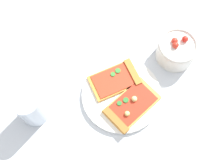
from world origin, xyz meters
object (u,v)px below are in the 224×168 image
object	(u,v)px
plate	(121,95)
soda_glass	(31,108)
salad_bowl	(176,50)
pizza_slice_far	(129,107)
pizza_slice_near	(118,79)

from	to	relation	value
plate	soda_glass	xyz separation A→B (m)	(-0.11, 0.23, 0.05)
plate	salad_bowl	distance (m)	0.22
salad_bowl	soda_glass	size ratio (longest dim) A/B	0.94
pizza_slice_far	soda_glass	size ratio (longest dim) A/B	1.43
pizza_slice_far	plate	bearing A→B (deg)	42.42
salad_bowl	soda_glass	bearing A→B (deg)	126.66
soda_glass	salad_bowl	bearing A→B (deg)	-53.34
plate	pizza_slice_far	size ratio (longest dim) A/B	1.30
pizza_slice_far	soda_glass	world-z (taller)	soda_glass
salad_bowl	plate	bearing A→B (deg)	140.07
pizza_slice_far	salad_bowl	distance (m)	0.23
plate	pizza_slice_far	distance (m)	0.05
pizza_slice_far	salad_bowl	bearing A→B (deg)	-27.89
plate	soda_glass	bearing A→B (deg)	115.26
plate	pizza_slice_near	distance (m)	0.05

